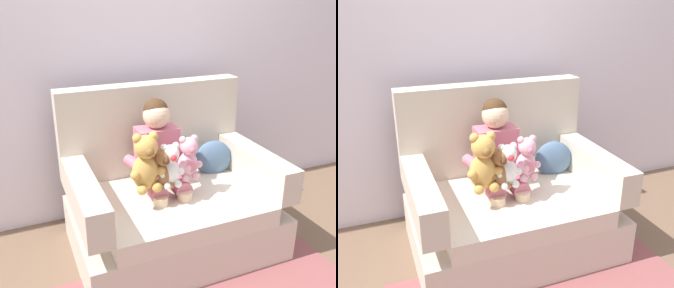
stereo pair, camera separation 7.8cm
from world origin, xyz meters
The scene contains 9 objects.
ground_plane centered at (0.00, 0.00, 0.00)m, with size 8.00×8.00×0.00m, color brown.
back_wall centered at (0.00, 0.68, 1.30)m, with size 6.00×0.10×2.60m, color silver.
armchair centered at (0.00, 0.06, 0.32)m, with size 1.28×0.89×1.04m.
seated_child centered at (-0.06, 0.07, 0.62)m, with size 0.45×0.39×0.82m.
plush_honey centered at (-0.21, -0.10, 0.68)m, with size 0.21×0.17×0.35m.
plush_brown centered at (-0.12, -0.12, 0.64)m, with size 0.15×0.12×0.25m.
plush_white centered at (-0.07, -0.11, 0.65)m, with size 0.16×0.13×0.27m.
plush_pink centered at (0.07, -0.06, 0.65)m, with size 0.17×0.14×0.28m.
throw_pillow centered at (0.38, 0.17, 0.51)m, with size 0.26×0.12×0.26m, color slate.
Camera 1 is at (-0.88, -2.00, 1.58)m, focal length 41.22 mm.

